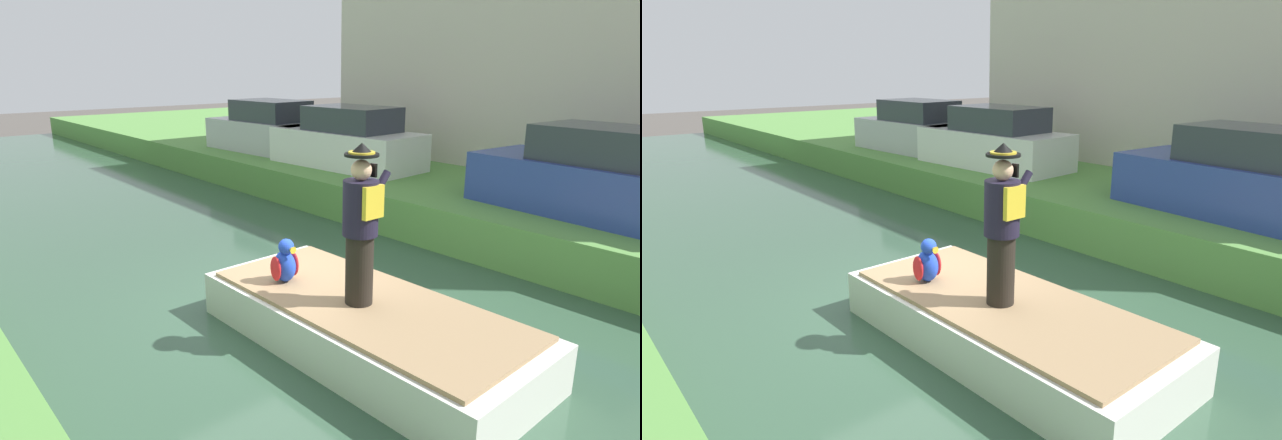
{
  "view_description": "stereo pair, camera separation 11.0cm",
  "coord_description": "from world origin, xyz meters",
  "views": [
    {
      "loc": [
        -4.2,
        -5.64,
        3.34
      ],
      "look_at": [
        -0.22,
        -1.01,
        1.61
      ],
      "focal_mm": 30.46,
      "sensor_mm": 36.0,
      "label": 1
    },
    {
      "loc": [
        -4.11,
        -5.71,
        3.34
      ],
      "look_at": [
        -0.22,
        -1.01,
        1.61
      ],
      "focal_mm": 30.46,
      "sensor_mm": 36.0,
      "label": 2
    }
  ],
  "objects": [
    {
      "name": "boat",
      "position": [
        0.0,
        -1.55,
        0.4
      ],
      "size": [
        1.88,
        4.23,
        0.61
      ],
      "color": "silver",
      "rests_on": "canal_water"
    },
    {
      "name": "parrot_plush",
      "position": [
        -0.34,
        -0.48,
        0.95
      ],
      "size": [
        0.36,
        0.35,
        0.57
      ],
      "color": "blue",
      "rests_on": "boat"
    },
    {
      "name": "grass_bank_far",
      "position": [
        8.87,
        0.0,
        0.45
      ],
      "size": [
        10.85,
        48.0,
        0.9
      ],
      "primitive_type": "cube",
      "color": "#568E42",
      "rests_on": "ground"
    },
    {
      "name": "person_pirate",
      "position": [
        -0.09,
        -1.55,
        1.64
      ],
      "size": [
        0.61,
        0.42,
        1.85
      ],
      "rotation": [
        0.0,
        0.0,
        0.11
      ],
      "color": "black",
      "rests_on": "boat"
    },
    {
      "name": "ground_plane",
      "position": [
        0.0,
        0.0,
        0.0
      ],
      "size": [
        80.0,
        80.0,
        0.0
      ],
      "primitive_type": "plane",
      "color": "#4C4742"
    },
    {
      "name": "building_row",
      "position": [
        10.07,
        0.32,
        4.75
      ],
      "size": [
        5.19,
        13.28,
        7.71
      ],
      "primitive_type": "cube",
      "color": "beige",
      "rests_on": "grass_bank_far"
    },
    {
      "name": "parked_car_silver",
      "position": [
        5.23,
        7.72,
        1.53
      ],
      "size": [
        1.94,
        4.1,
        1.5
      ],
      "color": "#B7B7BC",
      "rests_on": "grass_bank_far"
    },
    {
      "name": "canal_water",
      "position": [
        0.0,
        0.0,
        0.05
      ],
      "size": [
        6.88,
        48.0,
        0.1
      ],
      "primitive_type": "cube",
      "color": "#33513D",
      "rests_on": "ground"
    },
    {
      "name": "parked_car_blue",
      "position": [
        5.23,
        -1.84,
        1.53
      ],
      "size": [
        1.99,
        4.12,
        1.5
      ],
      "color": "#2D4293",
      "rests_on": "grass_bank_far"
    },
    {
      "name": "parked_car_white",
      "position": [
        5.23,
        4.29,
        1.53
      ],
      "size": [
        1.94,
        4.1,
        1.5
      ],
      "color": "white",
      "rests_on": "grass_bank_far"
    }
  ]
}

